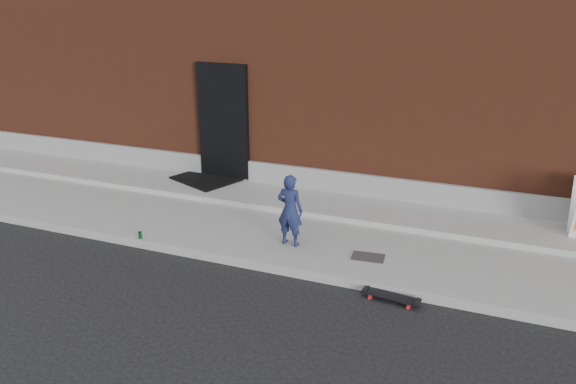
% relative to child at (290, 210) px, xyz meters
% --- Properties ---
extents(ground, '(80.00, 80.00, 0.00)m').
position_rel_child_xyz_m(ground, '(0.34, -0.72, -0.72)').
color(ground, black).
rests_on(ground, ground).
extents(sidewalk, '(20.00, 3.00, 0.15)m').
position_rel_child_xyz_m(sidewalk, '(0.34, 0.78, -0.64)').
color(sidewalk, gray).
rests_on(sidewalk, ground).
extents(apron, '(20.00, 1.20, 0.10)m').
position_rel_child_xyz_m(apron, '(0.34, 1.68, -0.52)').
color(apron, gray).
rests_on(apron, sidewalk).
extents(building, '(20.00, 8.10, 5.00)m').
position_rel_child_xyz_m(building, '(0.34, 6.28, 1.78)').
color(building, '#5B2919').
rests_on(building, ground).
extents(child, '(0.43, 0.30, 1.13)m').
position_rel_child_xyz_m(child, '(0.00, 0.00, 0.00)').
color(child, '#171E42').
rests_on(child, sidewalk).
extents(skateboard, '(0.77, 0.28, 0.08)m').
position_rel_child_xyz_m(skateboard, '(1.75, -0.84, -0.65)').
color(skateboard, red).
rests_on(skateboard, ground).
extents(soda_can, '(0.08, 0.08, 0.11)m').
position_rel_child_xyz_m(soda_can, '(-2.28, -0.67, -0.51)').
color(soda_can, '#197D2B').
rests_on(soda_can, sidewalk).
extents(doormat, '(1.46, 1.34, 0.03)m').
position_rel_child_xyz_m(doormat, '(-2.56, 1.96, -0.45)').
color(doormat, black).
rests_on(doormat, apron).
extents(utility_plate, '(0.50, 0.35, 0.01)m').
position_rel_child_xyz_m(utility_plate, '(1.24, -0.01, -0.56)').
color(utility_plate, '#525257').
rests_on(utility_plate, sidewalk).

